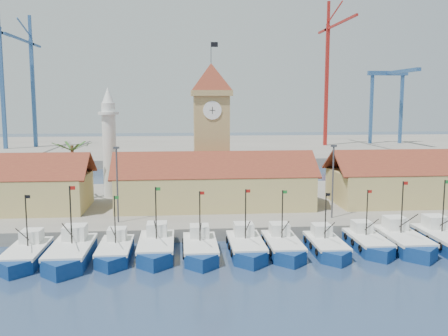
{
  "coord_description": "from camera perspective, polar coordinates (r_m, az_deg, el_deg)",
  "views": [
    {
      "loc": [
        -4.6,
        -46.76,
        15.88
      ],
      "look_at": [
        1.16,
        18.0,
        7.04
      ],
      "focal_mm": 40.0,
      "sensor_mm": 36.0,
      "label": 1
    }
  ],
  "objects": [
    {
      "name": "ground",
      "position": [
        49.6,
        0.52,
        -10.94
      ],
      "size": [
        400.0,
        400.0,
        0.0
      ],
      "primitive_type": "plane",
      "color": "#1B2C48",
      "rests_on": "ground"
    },
    {
      "name": "hall_center",
      "position": [
        67.97,
        -1.12,
        -2.34
      ],
      "size": [
        27.04,
        10.13,
        7.61
      ],
      "color": "tan",
      "rests_on": "quay"
    },
    {
      "name": "gantry",
      "position": [
        167.29,
        18.6,
        8.77
      ],
      "size": [
        13.0,
        22.0,
        23.2
      ],
      "color": "#2D558A",
      "rests_on": "terminal"
    },
    {
      "name": "quay",
      "position": [
        72.5,
        -1.34,
        -4.31
      ],
      "size": [
        140.0,
        32.0,
        1.5
      ],
      "primitive_type": "cube",
      "color": "gray",
      "rests_on": "ground"
    },
    {
      "name": "boat_3",
      "position": [
        52.26,
        -7.76,
        -9.14
      ],
      "size": [
        3.6,
        9.85,
        7.45
      ],
      "color": "navy",
      "rests_on": "ground"
    },
    {
      "name": "boat_8",
      "position": [
        55.96,
        16.2,
        -8.32
      ],
      "size": [
        3.26,
        8.93,
        6.76
      ],
      "color": "navy",
      "rests_on": "ground"
    },
    {
      "name": "boat_7",
      "position": [
        53.68,
        11.68,
        -8.86
      ],
      "size": [
        3.21,
        8.81,
        6.66
      ],
      "color": "navy",
      "rests_on": "ground"
    },
    {
      "name": "palm_tree",
      "position": [
        74.99,
        -16.89,
        0.02
      ],
      "size": [
        5.6,
        5.03,
        8.39
      ],
      "color": "brown",
      "rests_on": "quay"
    },
    {
      "name": "boat_0",
      "position": [
        53.36,
        -21.72,
        -9.32
      ],
      "size": [
        3.4,
        9.32,
        7.05
      ],
      "color": "navy",
      "rests_on": "ground"
    },
    {
      "name": "boat_4",
      "position": [
        51.53,
        -2.72,
        -9.37
      ],
      "size": [
        3.41,
        9.34,
        7.06
      ],
      "color": "navy",
      "rests_on": "ground"
    },
    {
      "name": "crane_red_right",
      "position": [
        157.04,
        11.88,
        11.38
      ],
      "size": [
        1.0,
        35.06,
        43.44
      ],
      "color": "#A21E18",
      "rests_on": "terminal"
    },
    {
      "name": "boat_10",
      "position": [
        59.44,
        24.04,
        -7.64
      ],
      "size": [
        3.75,
        10.26,
        7.76
      ],
      "color": "navy",
      "rests_on": "ground"
    },
    {
      "name": "boat_2",
      "position": [
        52.15,
        -12.38,
        -9.38
      ],
      "size": [
        3.22,
        8.83,
        6.68
      ],
      "color": "navy",
      "rests_on": "ground"
    },
    {
      "name": "boat_9",
      "position": [
        57.24,
        19.91,
        -8.01
      ],
      "size": [
        3.72,
        10.18,
        7.7
      ],
      "color": "navy",
      "rests_on": "ground"
    },
    {
      "name": "boat_5",
      "position": [
        52.19,
        2.58,
        -9.13
      ],
      "size": [
        3.45,
        9.44,
        7.15
      ],
      "color": "navy",
      "rests_on": "ground"
    },
    {
      "name": "minaret",
      "position": [
        75.73,
        -12.98,
        2.88
      ],
      "size": [
        3.0,
        3.0,
        16.3
      ],
      "color": "silver",
      "rests_on": "quay"
    },
    {
      "name": "clock_tower",
      "position": [
        73.0,
        -1.47,
        4.66
      ],
      "size": [
        5.8,
        5.8,
        22.7
      ],
      "color": "tan",
      "rests_on": "quay"
    },
    {
      "name": "lamp_posts",
      "position": [
        59.72,
        -0.12,
        -1.32
      ],
      "size": [
        80.7,
        0.25,
        9.03
      ],
      "color": "#3F3F44",
      "rests_on": "quay"
    },
    {
      "name": "hall_right",
      "position": [
        77.06,
        23.36,
        -1.78
      ],
      "size": [
        31.2,
        10.13,
        7.61
      ],
      "color": "tan",
      "rests_on": "quay"
    },
    {
      "name": "boat_1",
      "position": [
        52.02,
        -17.17,
        -9.44
      ],
      "size": [
        3.84,
        10.51,
        7.95
      ],
      "color": "navy",
      "rests_on": "ground"
    },
    {
      "name": "terminal",
      "position": [
        157.53,
        -3.39,
        2.31
      ],
      "size": [
        240.0,
        80.0,
        2.0
      ],
      "primitive_type": "cube",
      "color": "gray",
      "rests_on": "ground"
    },
    {
      "name": "crane_blue_near",
      "position": [
        159.49,
        -21.2,
        9.92
      ],
      "size": [
        1.0,
        32.48,
        38.57
      ],
      "color": "#2D558A",
      "rests_on": "terminal"
    },
    {
      "name": "boat_6",
      "position": [
        52.85,
        6.81,
        -8.98
      ],
      "size": [
        3.37,
        9.22,
        6.98
      ],
      "color": "navy",
      "rests_on": "ground"
    }
  ]
}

